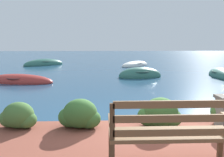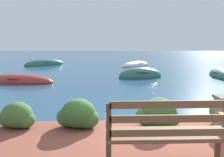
{
  "view_description": "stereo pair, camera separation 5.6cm",
  "coord_description": "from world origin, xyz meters",
  "px_view_note": "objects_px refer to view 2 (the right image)",
  "views": [
    {
      "loc": [
        -1.21,
        -4.95,
        1.85
      ],
      "look_at": [
        -0.79,
        5.27,
        0.29
      ],
      "focal_mm": 40.0,
      "sensor_mm": 36.0,
      "label": 1
    },
    {
      "loc": [
        -1.15,
        -4.95,
        1.85
      ],
      "look_at": [
        -0.79,
        5.27,
        0.29
      ],
      "focal_mm": 40.0,
      "sensor_mm": 36.0,
      "label": 2
    }
  ],
  "objects_px": {
    "rowboat_mid": "(224,76)",
    "rowboat_distant": "(44,64)",
    "rowboat_outer": "(136,65)",
    "rowboat_nearest": "(19,81)",
    "park_bench": "(169,131)",
    "rowboat_far": "(140,76)"
  },
  "relations": [
    {
      "from": "rowboat_distant",
      "to": "rowboat_mid",
      "type": "bearing_deg",
      "value": -69.11
    },
    {
      "from": "park_bench",
      "to": "rowboat_far",
      "type": "relative_size",
      "value": 0.69
    },
    {
      "from": "rowboat_outer",
      "to": "rowboat_distant",
      "type": "bearing_deg",
      "value": 126.19
    },
    {
      "from": "park_bench",
      "to": "rowboat_distant",
      "type": "height_order",
      "value": "park_bench"
    },
    {
      "from": "rowboat_mid",
      "to": "rowboat_distant",
      "type": "height_order",
      "value": "rowboat_distant"
    },
    {
      "from": "park_bench",
      "to": "rowboat_far",
      "type": "xyz_separation_m",
      "value": [
        1.05,
        9.48,
        -0.63
      ]
    },
    {
      "from": "rowboat_far",
      "to": "rowboat_outer",
      "type": "xyz_separation_m",
      "value": [
        0.49,
        5.64,
        -0.02
      ]
    },
    {
      "from": "rowboat_far",
      "to": "rowboat_distant",
      "type": "xyz_separation_m",
      "value": [
        -6.32,
        6.46,
        -0.01
      ]
    },
    {
      "from": "park_bench",
      "to": "rowboat_nearest",
      "type": "distance_m",
      "value": 9.35
    },
    {
      "from": "rowboat_mid",
      "to": "rowboat_nearest",
      "type": "bearing_deg",
      "value": 103.02
    },
    {
      "from": "rowboat_far",
      "to": "park_bench",
      "type": "bearing_deg",
      "value": -105.14
    },
    {
      "from": "rowboat_nearest",
      "to": "rowboat_outer",
      "type": "bearing_deg",
      "value": -119.2
    },
    {
      "from": "rowboat_outer",
      "to": "rowboat_distant",
      "type": "relative_size",
      "value": 0.91
    },
    {
      "from": "rowboat_far",
      "to": "rowboat_distant",
      "type": "distance_m",
      "value": 9.04
    },
    {
      "from": "rowboat_outer",
      "to": "rowboat_distant",
      "type": "xyz_separation_m",
      "value": [
        -6.82,
        0.82,
        0.01
      ]
    },
    {
      "from": "rowboat_nearest",
      "to": "rowboat_distant",
      "type": "bearing_deg",
      "value": -73.07
    },
    {
      "from": "park_bench",
      "to": "rowboat_outer",
      "type": "relative_size",
      "value": 0.58
    },
    {
      "from": "rowboat_far",
      "to": "rowboat_distant",
      "type": "relative_size",
      "value": 0.77
    },
    {
      "from": "rowboat_mid",
      "to": "rowboat_outer",
      "type": "xyz_separation_m",
      "value": [
        -3.76,
        5.77,
        -0.01
      ]
    },
    {
      "from": "rowboat_far",
      "to": "rowboat_outer",
      "type": "distance_m",
      "value": 5.66
    },
    {
      "from": "rowboat_mid",
      "to": "rowboat_far",
      "type": "xyz_separation_m",
      "value": [
        -4.26,
        0.13,
        0.01
      ]
    },
    {
      "from": "park_bench",
      "to": "rowboat_nearest",
      "type": "height_order",
      "value": "park_bench"
    }
  ]
}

